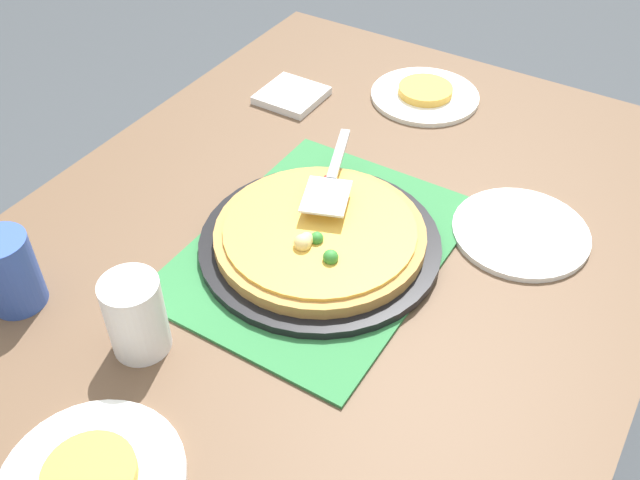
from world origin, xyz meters
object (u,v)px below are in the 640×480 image
plate_near_left (425,96)px  plate_side (521,232)px  pizza (320,234)px  served_slice_left (425,90)px  cup_far (136,316)px  cup_near (9,272)px  served_slice_right (89,475)px  pizza_server (332,178)px  napkin_stack (292,95)px  pizza_pan (320,243)px

plate_near_left → plate_side: size_ratio=1.00×
pizza → served_slice_left: size_ratio=3.00×
pizza → cup_far: size_ratio=2.75×
cup_near → cup_far: same height
served_slice_right → cup_far: 0.21m
served_slice_left → pizza_server: 0.41m
served_slice_left → napkin_stack: (0.15, -0.23, -0.01)m
pizza_pan → served_slice_left: 0.50m
plate_near_left → napkin_stack: 0.27m
pizza_pan → plate_side: 0.33m
pizza_pan → pizza_server: size_ratio=1.65×
served_slice_right → napkin_stack: 0.88m
cup_near → napkin_stack: bearing=177.4°
plate_side → pizza_pan: bearing=-52.3°
plate_near_left → pizza_server: bearing=2.9°
plate_side → pizza: bearing=-52.2°
served_slice_right → cup_near: cup_near is taller
pizza_server → cup_far: bearing=-10.7°
served_slice_right → pizza_server: size_ratio=0.48×
plate_side → cup_far: 0.61m
plate_side → served_slice_right: size_ratio=2.00×
served_slice_right → cup_far: cup_far is taller
served_slice_left → cup_near: 0.86m
cup_near → napkin_stack: size_ratio=1.00×
pizza_pan → cup_far: 0.32m
pizza_pan → pizza: size_ratio=1.15×
cup_far → napkin_stack: bearing=-164.6°
served_slice_right → pizza_server: pizza_server is taller
served_slice_right → napkin_stack: (-0.83, -0.27, -0.01)m
plate_near_left → pizza_server: size_ratio=0.95×
plate_side → cup_near: cup_near is taller
served_slice_left → served_slice_right: (0.98, 0.04, 0.00)m
plate_near_left → served_slice_left: served_slice_left is taller
cup_near → cup_far: (-0.03, 0.21, 0.00)m
napkin_stack → served_slice_right: bearing=17.9°
served_slice_right → napkin_stack: size_ratio=0.92×
plate_near_left → served_slice_left: bearing=-7.1°
cup_far → pizza_server: (-0.38, 0.07, 0.01)m
pizza_pan → cup_near: bearing=-44.3°
pizza_server → pizza: bearing=20.5°
plate_near_left → cup_far: (0.79, -0.05, 0.06)m
served_slice_right → pizza: bearing=178.0°
served_slice_left → pizza_server: size_ratio=0.48×
pizza → cup_far: (0.29, -0.11, 0.03)m
plate_side → pizza_server: 0.32m
plate_near_left → served_slice_left: (0.00, -0.00, 0.01)m
pizza → cup_far: bearing=-20.2°
served_slice_right → pizza_pan: bearing=178.0°
cup_near → napkin_stack: cup_near is taller
plate_side → napkin_stack: 0.56m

